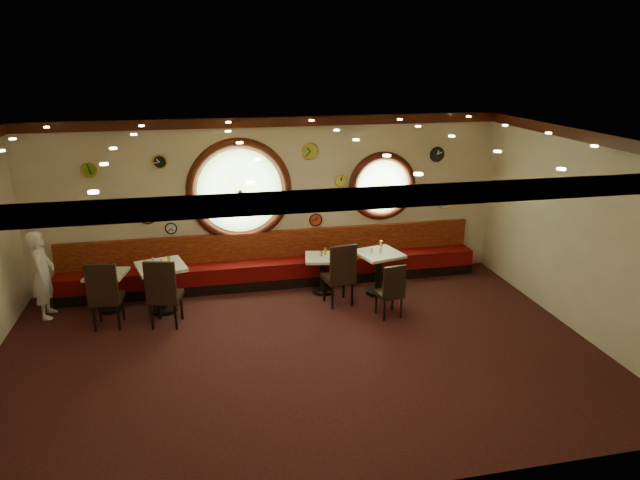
{
  "coord_description": "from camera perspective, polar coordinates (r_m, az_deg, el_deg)",
  "views": [
    {
      "loc": [
        -1.3,
        -7.54,
        4.3
      ],
      "look_at": [
        0.48,
        0.8,
        1.5
      ],
      "focal_mm": 32.0,
      "sensor_mm": 36.0,
      "label": 1
    }
  ],
  "objects": [
    {
      "name": "porthole_left_glass",
      "position": [
        10.83,
        -8.05,
        4.94
      ],
      "size": [
        1.66,
        0.02,
        1.66
      ],
      "primitive_type": "cylinder",
      "rotation": [
        1.57,
        0.0,
        0.0
      ],
      "color": "#7CB16A",
      "rests_on": "wall_back"
    },
    {
      "name": "condiment_b_bottle",
      "position": [
        10.13,
        -14.89,
        -1.92
      ],
      "size": [
        0.04,
        0.04,
        0.14
      ],
      "primitive_type": "cylinder",
      "color": "gold",
      "rests_on": "table_b"
    },
    {
      "name": "table_d",
      "position": [
        10.64,
        5.9,
        -2.77
      ],
      "size": [
        0.9,
        0.9,
        0.81
      ],
      "color": "black",
      "rests_on": "floor"
    },
    {
      "name": "condiment_b_pepper",
      "position": [
        10.12,
        -15.58,
        -2.15
      ],
      "size": [
        0.03,
        0.03,
        0.09
      ],
      "primitive_type": "cylinder",
      "color": "silver",
      "rests_on": "table_b"
    },
    {
      "name": "condiment_a_pepper",
      "position": [
        10.39,
        -20.37,
        -2.97
      ],
      "size": [
        0.04,
        0.04,
        0.1
      ],
      "primitive_type": "cylinder",
      "color": "silver",
      "rests_on": "table_a"
    },
    {
      "name": "floor",
      "position": [
        8.77,
        -2.0,
        -11.18
      ],
      "size": [
        9.0,
        6.0,
        0.0
      ],
      "primitive_type": "cube",
      "color": "black",
      "rests_on": "ground"
    },
    {
      "name": "porthole_right_glass",
      "position": [
        11.37,
        6.22,
        5.38
      ],
      "size": [
        1.1,
        0.02,
        1.1
      ],
      "primitive_type": "cylinder",
      "rotation": [
        1.57,
        0.0,
        0.0
      ],
      "color": "#7CB16A",
      "rests_on": "wall_back"
    },
    {
      "name": "condiment_a_salt",
      "position": [
        10.52,
        -20.97,
        -2.76
      ],
      "size": [
        0.04,
        0.04,
        0.11
      ],
      "primitive_type": "cylinder",
      "color": "#B8B8BD",
      "rests_on": "table_a"
    },
    {
      "name": "wall_clock_4",
      "position": [
        10.84,
        -22.07,
        6.5
      ],
      "size": [
        0.26,
        0.03,
        0.26
      ],
      "primitive_type": "cylinder",
      "rotation": [
        1.57,
        0.0,
        0.0
      ],
      "color": "#69AD22",
      "rests_on": "wall_back"
    },
    {
      "name": "molding_right",
      "position": [
        9.55,
        25.46,
        9.3
      ],
      "size": [
        0.1,
        6.0,
        0.18
      ],
      "primitive_type": "cube",
      "color": "#37120A",
      "rests_on": "wall_back"
    },
    {
      "name": "condiment_c_salt",
      "position": [
        10.55,
        0.07,
        -1.35
      ],
      "size": [
        0.04,
        0.04,
        0.11
      ],
      "primitive_type": "cylinder",
      "color": "silver",
      "rests_on": "table_c"
    },
    {
      "name": "wall_clock_7",
      "position": [
        10.96,
        -14.67,
        1.15
      ],
      "size": [
        0.2,
        0.03,
        0.2
      ],
      "primitive_type": "cylinder",
      "rotation": [
        1.57,
        0.0,
        0.0
      ],
      "color": "silver",
      "rests_on": "wall_back"
    },
    {
      "name": "condiment_a_bottle",
      "position": [
        10.5,
        -19.83,
        -2.58
      ],
      "size": [
        0.05,
        0.05,
        0.15
      ],
      "primitive_type": "cylinder",
      "color": "gold",
      "rests_on": "table_a"
    },
    {
      "name": "wall_clock_3",
      "position": [
        11.15,
        -0.44,
        2.05
      ],
      "size": [
        0.24,
        0.03,
        0.24
      ],
      "primitive_type": "cylinder",
      "rotation": [
        1.57,
        0.0,
        0.0
      ],
      "color": "red",
      "rests_on": "wall_back"
    },
    {
      "name": "chair_d",
      "position": [
        9.68,
        7.18,
        -4.74
      ],
      "size": [
        0.46,
        0.46,
        0.6
      ],
      "rotation": [
        0.0,
        0.0,
        0.15
      ],
      "color": "black",
      "rests_on": "floor"
    },
    {
      "name": "wall_front",
      "position": [
        5.43,
        3.5,
        -11.63
      ],
      "size": [
        9.0,
        0.02,
        3.2
      ],
      "primitive_type": "cube",
      "color": "beige",
      "rests_on": "floor"
    },
    {
      "name": "molding_back",
      "position": [
        10.63,
        -5.04,
        11.69
      ],
      "size": [
        9.0,
        0.1,
        0.18
      ],
      "primitive_type": "cube",
      "color": "#37120A",
      "rests_on": "wall_back"
    },
    {
      "name": "banquette_seat",
      "position": [
        11.07,
        -4.5,
        -2.79
      ],
      "size": [
        8.0,
        0.55,
        0.3
      ],
      "primitive_type": "cube",
      "color": "#5D0709",
      "rests_on": "banquette_base"
    },
    {
      "name": "table_c",
      "position": [
        10.65,
        0.3,
        -3.0
      ],
      "size": [
        0.76,
        0.76,
        0.72
      ],
      "color": "black",
      "rests_on": "floor"
    },
    {
      "name": "condiment_c_pepper",
      "position": [
        10.54,
        0.26,
        -1.44
      ],
      "size": [
        0.03,
        0.03,
        0.09
      ],
      "primitive_type": "cylinder",
      "color": "silver",
      "rests_on": "table_c"
    },
    {
      "name": "banquette_back",
      "position": [
        11.14,
        -4.7,
        -0.47
      ],
      "size": [
        8.0,
        0.1,
        0.55
      ],
      "primitive_type": "cube",
      "color": "#65080E",
      "rests_on": "wall_back"
    },
    {
      "name": "wall_clock_2",
      "position": [
        10.84,
        -0.98,
        8.89
      ],
      "size": [
        0.3,
        0.03,
        0.3
      ],
      "primitive_type": "cylinder",
      "rotation": [
        1.57,
        0.0,
        0.0
      ],
      "color": "#9FB739",
      "rests_on": "wall_back"
    },
    {
      "name": "wall_clock_6",
      "position": [
        11.09,
        -23.61,
        2.28
      ],
      "size": [
        0.32,
        0.03,
        0.32
      ],
      "primitive_type": "cylinder",
      "rotation": [
        1.57,
        0.0,
        0.0
      ],
      "color": "#B73212",
      "rests_on": "wall_back"
    },
    {
      "name": "ceiling",
      "position": [
        7.72,
        -2.26,
        9.99
      ],
      "size": [
        9.0,
        6.0,
        0.02
      ],
      "primitive_type": "cube",
      "color": "#B08F31",
      "rests_on": "wall_back"
    },
    {
      "name": "molding_front",
      "position": [
        4.91,
        3.68,
        4.14
      ],
      "size": [
        9.0,
        0.1,
        0.18
      ],
      "primitive_type": "cube",
      "color": "#37120A",
      "rests_on": "wall_back"
    },
    {
      "name": "chair_a",
      "position": [
        9.82,
        -20.76,
        -4.81
      ],
      "size": [
        0.52,
        0.52,
        0.71
      ],
      "rotation": [
        0.0,
        0.0,
        -0.08
      ],
      "color": "black",
      "rests_on": "floor"
    },
    {
      "name": "wall_clock_9",
      "position": [
        11.08,
        2.1,
        5.92
      ],
      "size": [
        0.22,
        0.03,
        0.22
      ],
      "primitive_type": "cylinder",
      "rotation": [
        1.57,
        0.0,
        0.0
      ],
      "color": "#D3CE46",
      "rests_on": "wall_back"
    },
    {
      "name": "wall_clock_5",
      "position": [
        11.61,
        11.6,
        8.4
      ],
      "size": [
        0.28,
        0.03,
        0.28
      ],
      "primitive_type": "cylinder",
      "rotation": [
        1.57,
        0.0,
        0.0
      ],
      "color": "black",
      "rests_on": "wall_back"
    },
    {
      "name": "condiment_b_salt",
      "position": [
        10.23,
        -16.36,
        -1.96
      ],
      "size": [
        0.04,
        0.04,
        0.11
      ],
      "primitive_type": "cylinder",
      "color": "silver",
      "rests_on": "table_b"
    },
    {
      "name": "chair_c",
      "position": [
        10.02,
        2.08,
        -3.1
      ],
      "size": [
        0.56,
        0.56,
        0.72
      ],
      "rotation": [
        0.0,
        0.0,
        0.16
      ],
      "color": "black",
      "rests_on": "floor"
    },
    {
      "name": "table_a",
      "position": [
        10.58,
        -20.45,
        -4.42
      ],
      "size": [
        0.75,
        0.75,
        0.7
      ],
      "color": "black",
      "rests_on": "floor"
    },
    {
      "name": "porthole_right_frame",
      "position": [
        11.36,
        6.25,
        5.36
      ],
      "size": [
        1.38,
        0.18,
        1.38
      ],
      "primitive_type": "torus",
      "rotation": [
        1.57,
        0.0,
        0.0
      ],
      "color": "#37120A",
      "rests_on": "wall_back"
    },
    {
      "name": "chair_b",
      "position": [
        9.57,
        -15.43,
        -4.75
      ],
      "size": [
        0.59,
        0.59,
        0.73
      ],
      "rotation": [
        0.0,
        0.0,
        -0.22
      ],
      "color": "black",
      "rests_on": "floor"
    },
    {
      "name": "condiment_d_pepper",
      "position": [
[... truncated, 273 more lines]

